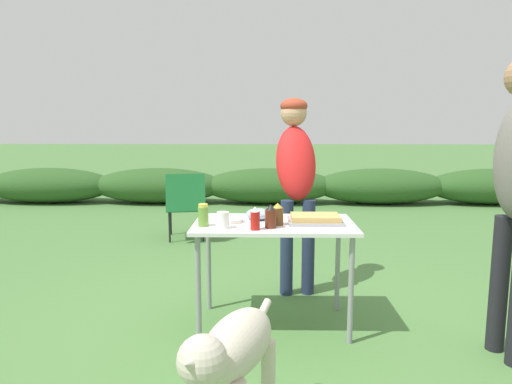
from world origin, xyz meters
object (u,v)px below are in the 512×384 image
object	(u,v)px
plate_stack	(229,220)
ketchup_bottle	(255,219)
relish_jar	(203,215)
camp_chair_green_behind_table	(186,202)
food_tray	(315,219)
mixing_bowl	(259,214)
folding_table	(274,233)
standing_person_in_dark_puffer	(296,169)
paper_cup_stack	(223,220)
dog	(233,356)
bbq_sauce_bottle	(271,217)
beer_bottle	(278,214)

from	to	relation	value
plate_stack	ketchup_bottle	distance (m)	0.31
relish_jar	camp_chair_green_behind_table	distance (m)	2.58
food_tray	mixing_bowl	xyz separation A→B (m)	(-0.39, 0.11, 0.01)
folding_table	standing_person_in_dark_puffer	xyz separation A→B (m)	(0.19, 0.72, 0.38)
folding_table	paper_cup_stack	bearing A→B (deg)	-152.52
paper_cup_stack	camp_chair_green_behind_table	distance (m)	2.66
mixing_bowl	folding_table	bearing A→B (deg)	-46.06
plate_stack	dog	size ratio (longest dim) A/B	0.25
ketchup_bottle	bbq_sauce_bottle	world-z (taller)	bbq_sauce_bottle
mixing_bowl	food_tray	bearing A→B (deg)	-16.41
beer_bottle	relish_jar	xyz separation A→B (m)	(-0.49, -0.05, 0.00)
paper_cup_stack	plate_stack	bearing A→B (deg)	82.87
ketchup_bottle	camp_chair_green_behind_table	size ratio (longest dim) A/B	0.18
standing_person_in_dark_puffer	dog	bearing A→B (deg)	-107.68
ketchup_bottle	bbq_sauce_bottle	size ratio (longest dim) A/B	0.98
folding_table	ketchup_bottle	xyz separation A→B (m)	(-0.12, -0.22, 0.15)
food_tray	plate_stack	xyz separation A→B (m)	(-0.59, 0.02, -0.01)
relish_jar	standing_person_in_dark_puffer	bearing A→B (deg)	51.69
dog	standing_person_in_dark_puffer	bearing A→B (deg)	-80.89
mixing_bowl	standing_person_in_dark_puffer	bearing A→B (deg)	63.82
bbq_sauce_bottle	standing_person_in_dark_puffer	size ratio (longest dim) A/B	0.10
camp_chair_green_behind_table	folding_table	bearing A→B (deg)	-76.26
beer_bottle	relish_jar	size ratio (longest dim) A/B	1.00
mixing_bowl	standing_person_in_dark_puffer	world-z (taller)	standing_person_in_dark_puffer
camp_chair_green_behind_table	dog	bearing A→B (deg)	-86.92
bbq_sauce_bottle	folding_table	bearing A→B (deg)	81.26
standing_person_in_dark_puffer	mixing_bowl	bearing A→B (deg)	-123.18
food_tray	standing_person_in_dark_puffer	size ratio (longest dim) A/B	0.23
food_tray	beer_bottle	xyz separation A→B (m)	(-0.26, -0.07, 0.05)
food_tray	standing_person_in_dark_puffer	world-z (taller)	standing_person_in_dark_puffer
dog	paper_cup_stack	bearing A→B (deg)	-63.14
folding_table	food_tray	bearing A→B (deg)	-0.75
mixing_bowl	ketchup_bottle	world-z (taller)	ketchup_bottle
beer_bottle	paper_cup_stack	bearing A→B (deg)	-163.66
ketchup_bottle	dog	xyz separation A→B (m)	(-0.07, -1.11, -0.35)
bbq_sauce_bottle	plate_stack	bearing A→B (deg)	147.90
food_tray	paper_cup_stack	bearing A→B (deg)	-164.57
plate_stack	standing_person_in_dark_puffer	distance (m)	0.91
relish_jar	dog	distance (m)	1.29
bbq_sauce_bottle	beer_bottle	size ratio (longest dim) A/B	1.03
relish_jar	dog	size ratio (longest dim) A/B	0.18
folding_table	dog	distance (m)	1.35
relish_jar	standing_person_in_dark_puffer	distance (m)	1.10
paper_cup_stack	mixing_bowl	bearing A→B (deg)	51.38
plate_stack	standing_person_in_dark_puffer	bearing A→B (deg)	54.40
plate_stack	mixing_bowl	size ratio (longest dim) A/B	1.10
plate_stack	ketchup_bottle	world-z (taller)	ketchup_bottle
folding_table	paper_cup_stack	distance (m)	0.40
food_tray	plate_stack	distance (m)	0.59
folding_table	standing_person_in_dark_puffer	distance (m)	0.84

